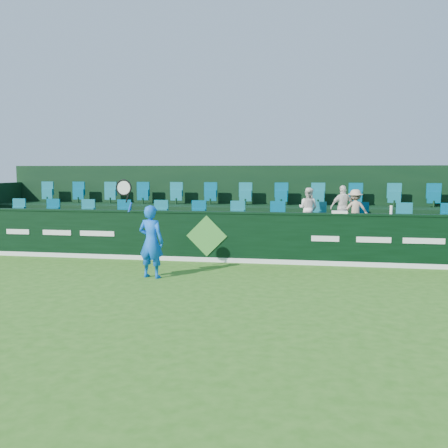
% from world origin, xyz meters
% --- Properties ---
extents(ground, '(60.00, 60.00, 0.00)m').
position_xyz_m(ground, '(0.00, 0.00, 0.00)').
color(ground, '#2E6A19').
rests_on(ground, ground).
extents(sponsor_hoarding, '(16.00, 0.25, 1.35)m').
position_xyz_m(sponsor_hoarding, '(0.00, 4.00, 0.67)').
color(sponsor_hoarding, black).
rests_on(sponsor_hoarding, ground).
extents(stand_tier_front, '(16.00, 2.00, 0.80)m').
position_xyz_m(stand_tier_front, '(0.00, 5.10, 0.40)').
color(stand_tier_front, black).
rests_on(stand_tier_front, ground).
extents(stand_tier_back, '(16.00, 1.80, 1.30)m').
position_xyz_m(stand_tier_back, '(0.00, 7.00, 0.65)').
color(stand_tier_back, black).
rests_on(stand_tier_back, ground).
extents(stand_rear, '(16.00, 4.10, 2.60)m').
position_xyz_m(stand_rear, '(0.00, 7.44, 1.22)').
color(stand_rear, black).
rests_on(stand_rear, ground).
extents(seat_row_front, '(13.50, 0.50, 0.60)m').
position_xyz_m(seat_row_front, '(0.00, 5.50, 1.10)').
color(seat_row_front, '#136C7A').
rests_on(seat_row_front, stand_tier_front).
extents(seat_row_back, '(13.50, 0.50, 0.60)m').
position_xyz_m(seat_row_back, '(0.00, 7.30, 1.60)').
color(seat_row_back, '#136C7A').
rests_on(seat_row_back, stand_tier_back).
extents(tennis_player, '(1.16, 0.51, 2.29)m').
position_xyz_m(tennis_player, '(-0.86, 1.77, 0.85)').
color(tennis_player, blue).
rests_on(tennis_player, ground).
extents(spectator_left, '(0.69, 0.63, 1.16)m').
position_xyz_m(spectator_left, '(2.65, 5.12, 1.38)').
color(spectator_left, white).
rests_on(spectator_left, stand_tier_front).
extents(spectator_middle, '(0.78, 0.50, 1.23)m').
position_xyz_m(spectator_middle, '(3.61, 5.12, 1.42)').
color(spectator_middle, white).
rests_on(spectator_middle, stand_tier_front).
extents(spectator_right, '(0.76, 0.49, 1.12)m').
position_xyz_m(spectator_right, '(3.93, 5.12, 1.36)').
color(spectator_right, tan).
rests_on(spectator_right, stand_tier_front).
extents(towel, '(0.39, 0.25, 0.06)m').
position_xyz_m(towel, '(3.45, 4.00, 1.38)').
color(towel, white).
rests_on(towel, sponsor_hoarding).
extents(drinks_bottle, '(0.07, 0.07, 0.22)m').
position_xyz_m(drinks_bottle, '(4.71, 4.00, 1.46)').
color(drinks_bottle, white).
rests_on(drinks_bottle, sponsor_hoarding).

